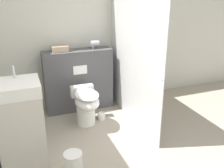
{
  "coord_description": "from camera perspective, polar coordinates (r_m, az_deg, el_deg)",
  "views": [
    {
      "loc": [
        -0.94,
        -1.67,
        1.92
      ],
      "look_at": [
        0.23,
        1.43,
        0.66
      ],
      "focal_mm": 40.0,
      "sensor_mm": 36.0,
      "label": 1
    }
  ],
  "objects": [
    {
      "name": "shower_glass",
      "position": [
        3.66,
        4.71,
        5.68
      ],
      "size": [
        0.04,
        1.74,
        1.94
      ],
      "color": "silver",
      "rests_on": "ground_plane"
    },
    {
      "name": "toilet",
      "position": [
        3.71,
        -5.95,
        -4.66
      ],
      "size": [
        0.35,
        0.58,
        0.55
      ],
      "color": "white",
      "rests_on": "ground_plane"
    },
    {
      "name": "spare_toilet_roll",
      "position": [
        3.97,
        -2.4,
        -7.34
      ],
      "size": [
        0.11,
        0.11,
        0.11
      ],
      "color": "white",
      "rests_on": "ground_plane"
    },
    {
      "name": "wall_back",
      "position": [
        4.25,
        -7.83,
        11.49
      ],
      "size": [
        8.0,
        0.06,
        2.5
      ],
      "color": "silver",
      "rests_on": "ground_plane"
    },
    {
      "name": "waste_bin",
      "position": [
        2.9,
        -8.84,
        -17.57
      ],
      "size": [
        0.21,
        0.21,
        0.27
      ],
      "color": "silver",
      "rests_on": "ground_plane"
    },
    {
      "name": "hair_drier",
      "position": [
        4.11,
        -3.91,
        9.29
      ],
      "size": [
        0.17,
        0.09,
        0.14
      ],
      "color": "#B7B7BC",
      "rests_on": "partition_panel"
    },
    {
      "name": "folded_towel",
      "position": [
        4.01,
        -11.87,
        7.96
      ],
      "size": [
        0.25,
        0.2,
        0.09
      ],
      "color": "tan",
      "rests_on": "partition_panel"
    },
    {
      "name": "sink_vanity",
      "position": [
        3.02,
        -20.09,
        -8.54
      ],
      "size": [
        0.5,
        0.48,
        1.15
      ],
      "color": "beige",
      "rests_on": "ground_plane"
    },
    {
      "name": "partition_panel",
      "position": [
        4.19,
        -7.63,
        0.86
      ],
      "size": [
        1.12,
        0.3,
        1.02
      ],
      "color": "#4C4C51",
      "rests_on": "ground_plane"
    }
  ]
}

